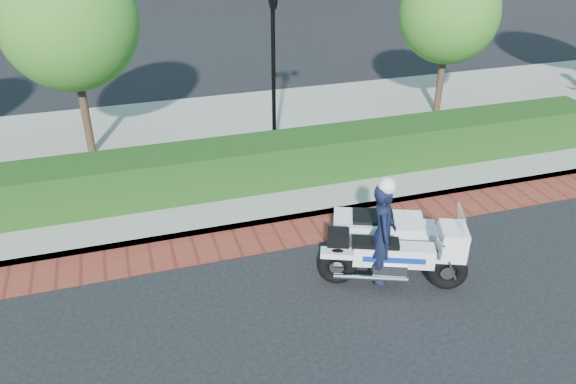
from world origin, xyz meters
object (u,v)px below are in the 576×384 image
object	(u,v)px
lamppost	(273,41)
tree_c	(449,13)
tree_b	(69,22)
police_motorcycle	(386,239)

from	to	relation	value
lamppost	tree_c	distance (m)	5.65
tree_b	police_motorcycle	world-z (taller)	tree_b
lamppost	police_motorcycle	distance (m)	5.88
lamppost	tree_c	world-z (taller)	tree_c
tree_c	tree_b	bearing A→B (deg)	180.00
tree_b	tree_c	world-z (taller)	tree_b
lamppost	tree_c	size ratio (longest dim) A/B	0.98
tree_b	tree_c	bearing A→B (deg)	-0.00
tree_b	tree_c	xyz separation A→B (m)	(10.00, -0.00, -0.39)
lamppost	tree_b	bearing A→B (deg)	163.89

